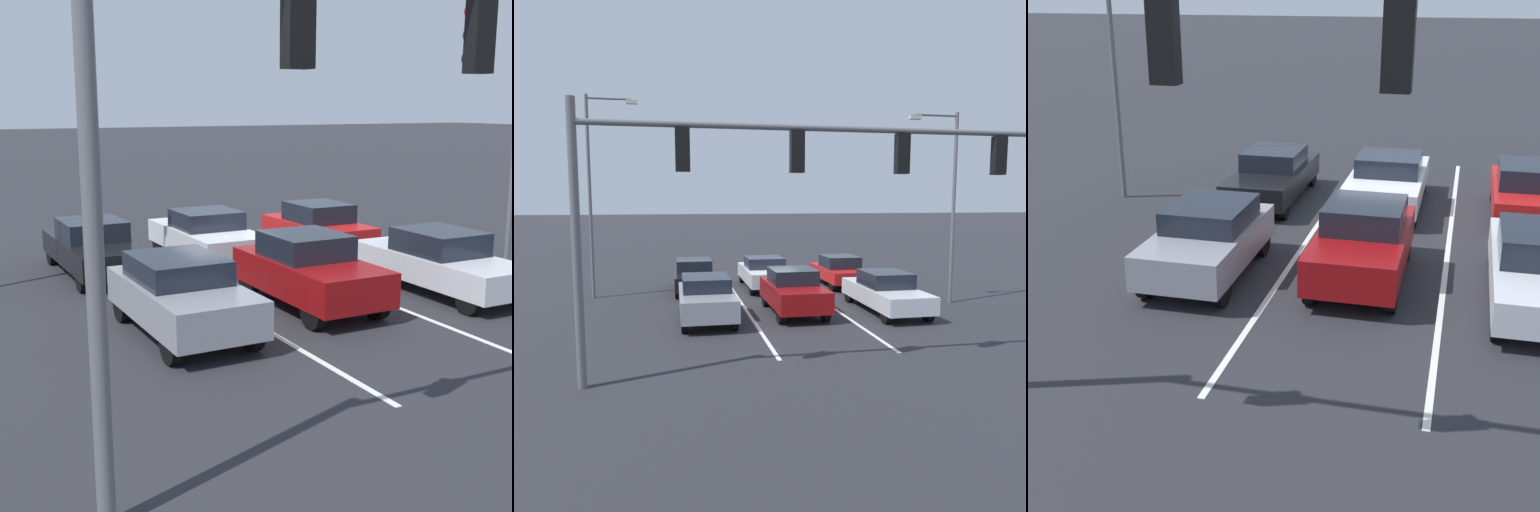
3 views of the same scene
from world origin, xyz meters
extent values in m
plane|color=#28282D|center=(0.00, 0.00, 0.00)|extent=(240.00, 240.00, 0.00)
cube|color=silver|center=(-1.68, 1.98, 0.01)|extent=(0.12, 15.96, 0.01)
cube|color=silver|center=(1.68, 1.98, 0.01)|extent=(0.12, 15.96, 0.01)
cube|color=silver|center=(-3.45, 5.03, 0.63)|extent=(1.78, 4.75, 0.62)
cube|color=black|center=(-3.45, 4.98, 1.22)|extent=(1.57, 1.91, 0.56)
cube|color=red|center=(-4.07, 2.70, 0.78)|extent=(0.24, 0.06, 0.12)
cube|color=red|center=(-2.82, 2.70, 0.78)|extent=(0.24, 0.06, 0.12)
cylinder|color=black|center=(-4.21, 6.84, 0.32)|extent=(0.22, 0.63, 0.63)
cylinder|color=black|center=(-2.69, 6.84, 0.32)|extent=(0.22, 0.63, 0.63)
cylinder|color=black|center=(-4.21, 3.22, 0.32)|extent=(0.22, 0.63, 0.63)
cylinder|color=black|center=(-2.69, 3.22, 0.32)|extent=(0.22, 0.63, 0.63)
cube|color=gray|center=(3.26, 5.27, 0.70)|extent=(1.83, 4.04, 0.71)
cube|color=black|center=(3.26, 5.03, 1.29)|extent=(1.61, 2.00, 0.48)
cube|color=red|center=(2.62, 3.29, 0.88)|extent=(0.24, 0.06, 0.12)
cube|color=red|center=(3.90, 3.29, 0.88)|extent=(0.24, 0.06, 0.12)
cylinder|color=black|center=(2.47, 6.70, 0.35)|extent=(0.22, 0.69, 0.69)
cylinder|color=black|center=(4.04, 6.70, 0.35)|extent=(0.22, 0.69, 0.69)
cylinder|color=black|center=(2.47, 3.85, 0.35)|extent=(0.22, 0.69, 0.69)
cylinder|color=black|center=(4.04, 3.85, 0.35)|extent=(0.22, 0.69, 0.69)
cube|color=maroon|center=(0.04, 4.74, 0.73)|extent=(1.82, 4.06, 0.74)
cube|color=black|center=(0.04, 4.54, 1.37)|extent=(1.60, 1.75, 0.54)
cube|color=red|center=(-0.60, 2.75, 0.91)|extent=(0.24, 0.06, 0.12)
cube|color=red|center=(0.67, 2.75, 0.91)|extent=(0.24, 0.06, 0.12)
cylinder|color=black|center=(-0.74, 6.16, 0.36)|extent=(0.22, 0.71, 0.71)
cylinder|color=black|center=(0.82, 6.16, 0.36)|extent=(0.22, 0.71, 0.71)
cylinder|color=black|center=(-0.74, 3.32, 0.36)|extent=(0.22, 0.71, 0.71)
cylinder|color=black|center=(0.82, 3.32, 0.36)|extent=(0.22, 0.71, 0.71)
cube|color=silver|center=(0.13, -0.72, 0.65)|extent=(1.93, 4.55, 0.64)
cube|color=black|center=(0.13, -0.71, 1.22)|extent=(1.70, 1.74, 0.50)
cube|color=red|center=(-0.55, -2.96, 0.81)|extent=(0.24, 0.06, 0.12)
cube|color=red|center=(0.81, -2.96, 0.81)|extent=(0.24, 0.06, 0.12)
cylinder|color=black|center=(-0.70, 0.97, 0.33)|extent=(0.22, 0.67, 0.67)
cylinder|color=black|center=(0.96, 0.97, 0.33)|extent=(0.22, 0.67, 0.67)
cylinder|color=black|center=(-0.70, -2.41, 0.33)|extent=(0.22, 0.67, 0.67)
cylinder|color=black|center=(0.96, -2.41, 0.33)|extent=(0.22, 0.67, 0.67)
cube|color=black|center=(3.43, -0.57, 0.62)|extent=(1.78, 4.57, 0.61)
cube|color=black|center=(3.43, -0.75, 1.18)|extent=(1.57, 1.83, 0.51)
cube|color=red|center=(2.80, -2.82, 0.78)|extent=(0.24, 0.06, 0.12)
cube|color=red|center=(4.05, -2.82, 0.78)|extent=(0.24, 0.06, 0.12)
cylinder|color=black|center=(2.67, 1.14, 0.32)|extent=(0.22, 0.63, 0.63)
cylinder|color=black|center=(4.19, 1.14, 0.32)|extent=(0.22, 0.63, 0.63)
cylinder|color=black|center=(2.67, -2.29, 0.32)|extent=(0.22, 0.63, 0.63)
cylinder|color=black|center=(4.19, -2.29, 0.32)|extent=(0.22, 0.63, 0.63)
cube|color=red|center=(-3.56, -0.62, 0.63)|extent=(1.80, 4.04, 0.55)
cube|color=black|center=(-3.56, -0.57, 1.19)|extent=(1.58, 1.85, 0.56)
cube|color=red|center=(-4.19, -2.60, 0.77)|extent=(0.24, 0.06, 0.12)
cube|color=red|center=(-2.93, -2.60, 0.77)|extent=(0.24, 0.06, 0.12)
cylinder|color=black|center=(-4.33, 0.80, 0.35)|extent=(0.22, 0.71, 0.71)
cylinder|color=black|center=(-2.80, 0.80, 0.35)|extent=(0.22, 0.71, 0.71)
cylinder|color=black|center=(-4.33, -2.04, 0.35)|extent=(0.22, 0.71, 0.71)
cylinder|color=black|center=(-2.80, -2.04, 0.35)|extent=(0.22, 0.71, 0.71)
cylinder|color=slate|center=(6.40, 10.96, 3.17)|extent=(0.20, 0.20, 6.34)
cylinder|color=slate|center=(0.40, 10.96, 5.82)|extent=(12.00, 0.14, 0.14)
cube|color=black|center=(-3.70, 10.96, 5.27)|extent=(0.32, 0.22, 0.95)
sphere|color=red|center=(-3.70, 10.80, 5.56)|extent=(0.20, 0.20, 0.20)
sphere|color=#4C420C|center=(-3.70, 10.80, 5.27)|extent=(0.20, 0.20, 0.20)
sphere|color=#0A3814|center=(-3.70, 10.80, 4.99)|extent=(0.20, 0.20, 0.20)
cube|color=black|center=(-1.10, 10.96, 5.27)|extent=(0.32, 0.22, 0.95)
sphere|color=red|center=(-1.10, 10.80, 5.56)|extent=(0.20, 0.20, 0.20)
sphere|color=#4C420C|center=(-1.10, 10.80, 5.27)|extent=(0.20, 0.20, 0.20)
sphere|color=#0A3814|center=(-1.10, 10.80, 4.99)|extent=(0.20, 0.20, 0.20)
cube|color=black|center=(1.50, 10.96, 5.27)|extent=(0.32, 0.22, 0.95)
sphere|color=red|center=(1.50, 10.80, 5.56)|extent=(0.20, 0.20, 0.20)
sphere|color=#4C420C|center=(1.50, 10.80, 5.27)|extent=(0.20, 0.20, 0.20)
sphere|color=#0A3814|center=(1.50, 10.80, 4.99)|extent=(0.20, 0.20, 0.20)
cube|color=black|center=(4.10, 10.96, 5.27)|extent=(0.32, 0.22, 0.95)
sphere|color=red|center=(4.10, 10.80, 5.56)|extent=(0.20, 0.20, 0.20)
sphere|color=#4C420C|center=(4.10, 10.80, 5.27)|extent=(0.20, 0.20, 0.20)
sphere|color=#0A3814|center=(4.10, 10.80, 4.99)|extent=(0.20, 0.20, 0.20)
cylinder|color=slate|center=(7.72, 0.26, 4.23)|extent=(0.14, 0.14, 8.46)
cylinder|color=slate|center=(6.81, 0.26, 8.31)|extent=(1.81, 0.09, 0.09)
cube|color=beige|center=(5.91, 0.26, 8.21)|extent=(0.44, 0.24, 0.16)
cylinder|color=slate|center=(-6.68, 4.08, 3.79)|extent=(0.14, 0.14, 7.58)
cylinder|color=slate|center=(-5.79, 4.08, 7.43)|extent=(1.78, 0.09, 0.09)
cube|color=beige|center=(-4.90, 4.08, 7.33)|extent=(0.44, 0.24, 0.16)
camera|label=1|loc=(8.15, 17.77, 4.42)|focal=50.00mm
camera|label=2|loc=(4.36, 22.28, 4.19)|focal=35.00mm
camera|label=3|loc=(-1.86, 18.62, 5.88)|focal=50.00mm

